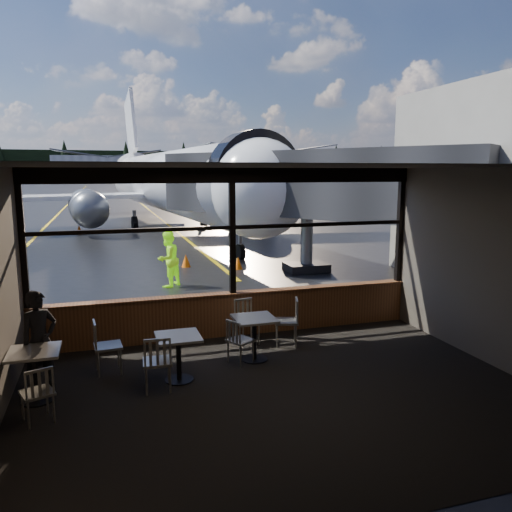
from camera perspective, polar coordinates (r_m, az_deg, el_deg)
name	(u,v)px	position (r m, az deg, el deg)	size (l,w,h in m)	color
ground_plane	(112,185)	(129.92, -16.14, 7.76)	(520.00, 520.00, 0.00)	black
carpet_floor	(281,394)	(8.06, 2.91, -15.48)	(8.00, 6.00, 0.01)	black
ceiling	(283,166)	(7.30, 3.15, 10.19)	(8.00, 6.00, 0.04)	#38332D
wall_right	(499,270)	(9.60, 26.06, -1.42)	(0.04, 6.00, 3.50)	#474039
wall_back	(393,354)	(4.89, 15.40, -10.77)	(8.00, 0.04, 3.50)	#474039
window_sill	(233,315)	(10.59, -2.66, -6.70)	(8.00, 0.28, 0.90)	#56301A
window_header	(232,175)	(10.16, -2.79, 9.19)	(8.00, 0.18, 0.30)	black
mullion_left	(22,240)	(10.03, -25.18, 1.69)	(0.12, 0.12, 2.60)	black
mullion_centre	(232,232)	(10.24, -2.74, 2.74)	(0.12, 0.12, 2.60)	black
mullion_right	(400,226)	(11.85, 16.14, 3.31)	(0.12, 0.12, 2.60)	black
window_transom	(232,227)	(10.23, -2.74, 3.30)	(8.00, 0.10, 0.08)	black
airliner	(171,141)	(30.38, -9.66, 12.80)	(28.21, 33.85, 10.34)	white
jet_bridge	(296,207)	(16.56, 4.65, 5.60)	(8.51, 10.40, 4.54)	#272729
cafe_table_near	(254,339)	(9.24, -0.19, -9.45)	(0.74, 0.74, 0.81)	gray
cafe_table_mid	(179,358)	(8.47, -8.82, -11.48)	(0.71, 0.71, 0.78)	#ADA89F
cafe_table_left	(36,376)	(8.36, -23.87, -12.46)	(0.73, 0.73, 0.80)	gray
chair_near_e	(286,322)	(10.00, 3.46, -7.52)	(0.52, 0.52, 0.96)	#ACA79B
chair_near_w	(241,341)	(9.11, -1.77, -9.67)	(0.46, 0.46, 0.83)	#B0AA9F
chair_near_n	(247,322)	(10.07, -1.00, -7.56)	(0.49, 0.49, 0.90)	#B0AA9E
chair_mid_s	(157,362)	(8.16, -11.20, -11.83)	(0.51, 0.51, 0.93)	#BBB6A9
chair_mid_w	(108,347)	(9.02, -16.55, -9.90)	(0.51, 0.51, 0.94)	#B8B2A6
chair_left_s	(37,393)	(7.71, -23.73, -14.19)	(0.46, 0.46, 0.84)	beige
passenger	(40,340)	(8.67, -23.49, -8.84)	(0.58, 0.38, 1.60)	black
ground_crew	(168,259)	(15.15, -10.03, -0.34)	(0.82, 0.64, 1.68)	#BFF219
cone_nose	(186,261)	(18.27, -8.01, -0.53)	(0.33, 0.33, 0.46)	#FF5F08
cone_wing	(79,229)	(29.83, -19.56, 2.92)	(0.32, 0.32, 0.45)	#FA4807
hangar_mid	(108,167)	(194.87, -16.61, 9.71)	(38.00, 15.00, 10.00)	silver
hangar_right	(268,165)	(197.99, 1.33, 10.39)	(50.00, 20.00, 12.00)	silver
fuel_tank_a	(18,173)	(193.81, -25.56, 8.59)	(8.00, 8.00, 6.00)	silver
fuel_tank_b	(49,173)	(192.64, -22.59, 8.79)	(8.00, 8.00, 6.00)	silver
fuel_tank_c	(79,173)	(191.99, -19.59, 8.97)	(8.00, 8.00, 6.00)	silver
treeline	(107,165)	(219.88, -16.70, 9.92)	(360.00, 3.00, 12.00)	black
cone_extra	(238,263)	(17.70, -2.07, -0.80)	(0.32, 0.32, 0.45)	#F04607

